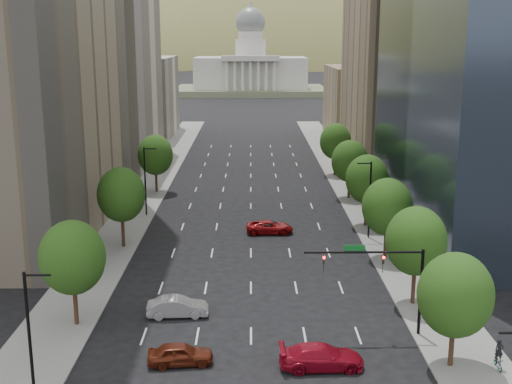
{
  "coord_description": "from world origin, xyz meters",
  "views": [
    {
      "loc": [
        0.0,
        -16.84,
        22.64
      ],
      "look_at": [
        0.51,
        44.63,
        8.0
      ],
      "focal_mm": 45.99,
      "sensor_mm": 36.0,
      "label": 1
    }
  ],
  "objects_px": {
    "traffic_signal": "(389,273)",
    "car_red_near": "(321,357)",
    "car_maroon": "(180,354)",
    "capitol": "(251,72)",
    "car_red_far": "(270,227)",
    "cyclist": "(498,359)",
    "car_silver": "(178,307)"
  },
  "relations": [
    {
      "from": "capitol",
      "to": "car_red_far",
      "type": "xyz_separation_m",
      "value": [
        2.22,
        -192.52,
        -7.82
      ]
    },
    {
      "from": "traffic_signal",
      "to": "car_maroon",
      "type": "xyz_separation_m",
      "value": [
        -15.53,
        -4.45,
        -4.38
      ]
    },
    {
      "from": "cyclist",
      "to": "car_red_near",
      "type": "bearing_deg",
      "value": -178.87
    },
    {
      "from": "car_maroon",
      "to": "cyclist",
      "type": "bearing_deg",
      "value": -99.15
    },
    {
      "from": "capitol",
      "to": "car_silver",
      "type": "bearing_deg",
      "value": -91.61
    },
    {
      "from": "traffic_signal",
      "to": "capitol",
      "type": "height_order",
      "value": "capitol"
    },
    {
      "from": "car_red_far",
      "to": "capitol",
      "type": "bearing_deg",
      "value": -0.95
    },
    {
      "from": "traffic_signal",
      "to": "car_red_near",
      "type": "bearing_deg",
      "value": -137.87
    },
    {
      "from": "traffic_signal",
      "to": "capitol",
      "type": "distance_m",
      "value": 219.99
    },
    {
      "from": "car_red_near",
      "to": "car_maroon",
      "type": "height_order",
      "value": "car_red_near"
    },
    {
      "from": "traffic_signal",
      "to": "car_silver",
      "type": "distance_m",
      "value": 17.55
    },
    {
      "from": "car_maroon",
      "to": "car_red_far",
      "type": "distance_m",
      "value": 32.46
    },
    {
      "from": "car_red_far",
      "to": "cyclist",
      "type": "relative_size",
      "value": 2.53
    },
    {
      "from": "car_red_near",
      "to": "car_silver",
      "type": "distance_m",
      "value": 14.07
    },
    {
      "from": "car_red_near",
      "to": "car_maroon",
      "type": "bearing_deg",
      "value": 84.03
    },
    {
      "from": "capitol",
      "to": "car_maroon",
      "type": "distance_m",
      "value": 224.36
    },
    {
      "from": "capitol",
      "to": "car_silver",
      "type": "xyz_separation_m",
      "value": [
        -6.07,
        -216.0,
        -7.75
      ]
    },
    {
      "from": "cyclist",
      "to": "car_silver",
      "type": "bearing_deg",
      "value": 161.56
    },
    {
      "from": "capitol",
      "to": "car_red_near",
      "type": "relative_size",
      "value": 10.15
    },
    {
      "from": "car_silver",
      "to": "car_red_far",
      "type": "height_order",
      "value": "car_silver"
    },
    {
      "from": "car_red_near",
      "to": "car_maroon",
      "type": "relative_size",
      "value": 1.28
    },
    {
      "from": "car_maroon",
      "to": "car_silver",
      "type": "relative_size",
      "value": 0.92
    },
    {
      "from": "capitol",
      "to": "car_red_near",
      "type": "distance_m",
      "value": 224.97
    },
    {
      "from": "car_maroon",
      "to": "car_silver",
      "type": "xyz_separation_m",
      "value": [
        -1.07,
        8.16,
        0.04
      ]
    },
    {
      "from": "traffic_signal",
      "to": "car_maroon",
      "type": "height_order",
      "value": "traffic_signal"
    },
    {
      "from": "traffic_signal",
      "to": "car_red_near",
      "type": "height_order",
      "value": "traffic_signal"
    },
    {
      "from": "car_silver",
      "to": "car_red_far",
      "type": "bearing_deg",
      "value": -23.73
    },
    {
      "from": "car_maroon",
      "to": "car_silver",
      "type": "height_order",
      "value": "car_silver"
    },
    {
      "from": "car_silver",
      "to": "cyclist",
      "type": "height_order",
      "value": "cyclist"
    },
    {
      "from": "traffic_signal",
      "to": "car_silver",
      "type": "relative_size",
      "value": 1.81
    },
    {
      "from": "car_silver",
      "to": "cyclist",
      "type": "distance_m",
      "value": 25.0
    },
    {
      "from": "traffic_signal",
      "to": "car_red_near",
      "type": "distance_m",
      "value": 8.71
    }
  ]
}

